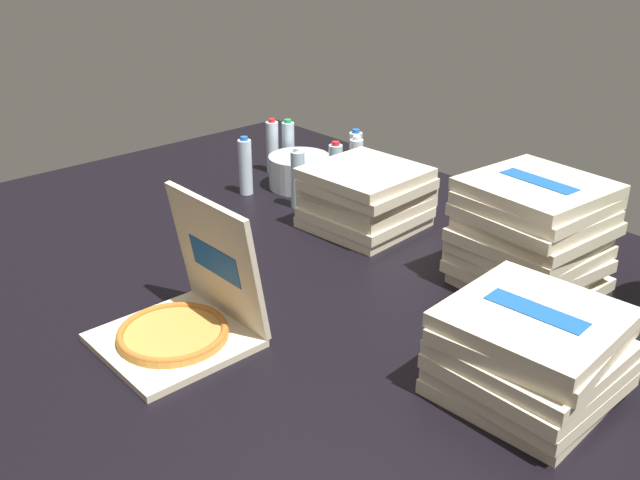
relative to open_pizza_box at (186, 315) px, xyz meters
The scene contains 13 objects.
ground_plane 0.42m from the open_pizza_box, 92.18° to the left, with size 3.20×2.40×0.02m, color black.
open_pizza_box is the anchor object (origin of this frame).
pizza_stack_left_near 0.94m from the open_pizza_box, 103.07° to the left, with size 0.42×0.41×0.23m.
pizza_stack_center_far 1.08m from the open_pizza_box, 64.70° to the left, with size 0.42×0.43×0.35m.
pizza_stack_right_near 0.91m from the open_pizza_box, 32.08° to the left, with size 0.42×0.42×0.24m.
ice_bucket 1.23m from the open_pizza_box, 124.80° to the left, with size 0.26×0.26×0.14m, color #B7BABF.
water_bottle_0 1.33m from the open_pizza_box, 114.91° to the left, with size 0.06×0.06×0.25m.
water_bottle_1 1.12m from the open_pizza_box, 135.02° to the left, with size 0.06×0.06×0.25m.
water_bottle_2 1.13m from the open_pizza_box, 115.59° to the left, with size 0.06×0.06×0.25m.
water_bottle_3 1.24m from the open_pizza_box, 113.17° to the left, with size 0.06×0.06×0.25m.
water_bottle_4 1.40m from the open_pizza_box, 131.68° to the left, with size 0.06×0.06×0.25m.
water_bottle_5 1.40m from the open_pizza_box, 128.70° to the left, with size 0.06×0.06×0.25m.
water_bottle_6 1.00m from the open_pizza_box, 121.74° to the left, with size 0.06×0.06×0.25m.
Camera 1 is at (1.51, -1.25, 1.09)m, focal length 39.71 mm.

